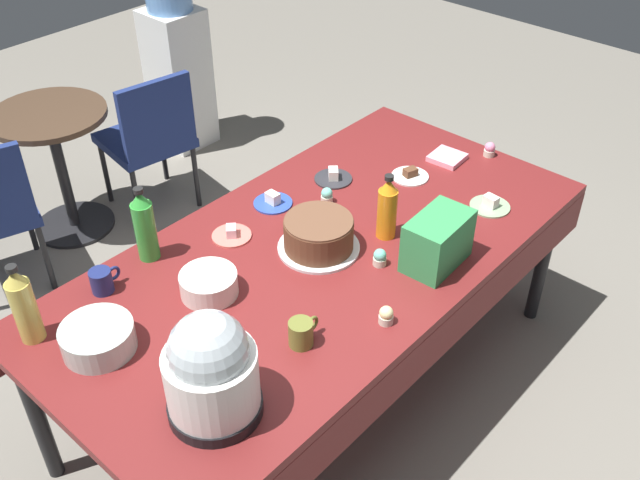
# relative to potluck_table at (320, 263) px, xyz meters

# --- Properties ---
(ground) EXTENTS (9.00, 9.00, 0.00)m
(ground) POSITION_rel_potluck_table_xyz_m (0.00, 0.00, -0.69)
(ground) COLOR slate
(potluck_table) EXTENTS (2.20, 1.10, 0.75)m
(potluck_table) POSITION_rel_potluck_table_xyz_m (0.00, 0.00, 0.00)
(potluck_table) COLOR maroon
(potluck_table) RESTS_ON ground
(frosted_layer_cake) EXTENTS (0.31, 0.31, 0.13)m
(frosted_layer_cake) POSITION_rel_potluck_table_xyz_m (0.01, 0.01, 0.13)
(frosted_layer_cake) COLOR silver
(frosted_layer_cake) RESTS_ON potluck_table
(slow_cooker) EXTENTS (0.28, 0.28, 0.36)m
(slow_cooker) POSITION_rel_potluck_table_xyz_m (-0.77, -0.28, 0.23)
(slow_cooker) COLOR black
(slow_cooker) RESTS_ON potluck_table
(glass_salad_bowl) EXTENTS (0.24, 0.24, 0.09)m
(glass_salad_bowl) POSITION_rel_potluck_table_xyz_m (-0.85, 0.19, 0.11)
(glass_salad_bowl) COLOR #B2C6BC
(glass_salad_bowl) RESTS_ON potluck_table
(ceramic_snack_bowl) EXTENTS (0.20, 0.20, 0.08)m
(ceramic_snack_bowl) POSITION_rel_potluck_table_xyz_m (-0.44, 0.13, 0.10)
(ceramic_snack_bowl) COLOR silver
(ceramic_snack_bowl) RESTS_ON potluck_table
(dessert_plate_coral) EXTENTS (0.15, 0.15, 0.05)m
(dessert_plate_coral) POSITION_rel_potluck_table_xyz_m (-0.16, 0.31, 0.07)
(dessert_plate_coral) COLOR #E07266
(dessert_plate_coral) RESTS_ON potluck_table
(dessert_plate_white) EXTENTS (0.16, 0.16, 0.04)m
(dessert_plate_white) POSITION_rel_potluck_table_xyz_m (0.65, 0.05, 0.07)
(dessert_plate_white) COLOR white
(dessert_plate_white) RESTS_ON potluck_table
(dessert_plate_sage) EXTENTS (0.16, 0.16, 0.05)m
(dessert_plate_sage) POSITION_rel_potluck_table_xyz_m (0.68, -0.33, 0.07)
(dessert_plate_sage) COLOR #8CA87F
(dessert_plate_sage) RESTS_ON potluck_table
(dessert_plate_cobalt) EXTENTS (0.16, 0.16, 0.05)m
(dessert_plate_cobalt) POSITION_rel_potluck_table_xyz_m (0.10, 0.35, 0.07)
(dessert_plate_cobalt) COLOR #2D4CB2
(dessert_plate_cobalt) RESTS_ON potluck_table
(dessert_plate_charcoal) EXTENTS (0.16, 0.16, 0.05)m
(dessert_plate_charcoal) POSITION_rel_potluck_table_xyz_m (0.41, 0.29, 0.07)
(dessert_plate_charcoal) COLOR #2D2D33
(dessert_plate_charcoal) RESTS_ON potluck_table
(cupcake_vanilla) EXTENTS (0.05, 0.05, 0.07)m
(cupcake_vanilla) POSITION_rel_potluck_table_xyz_m (0.26, 0.20, 0.09)
(cupcake_vanilla) COLOR beige
(cupcake_vanilla) RESTS_ON potluck_table
(cupcake_berry) EXTENTS (0.05, 0.05, 0.07)m
(cupcake_berry) POSITION_rel_potluck_table_xyz_m (-0.14, -0.42, 0.09)
(cupcake_berry) COLOR beige
(cupcake_berry) RESTS_ON potluck_table
(cupcake_lemon) EXTENTS (0.05, 0.05, 0.07)m
(cupcake_lemon) POSITION_rel_potluck_table_xyz_m (0.08, -0.22, 0.09)
(cupcake_lemon) COLOR beige
(cupcake_lemon) RESTS_ON potluck_table
(cupcake_cocoa) EXTENTS (0.05, 0.05, 0.07)m
(cupcake_cocoa) POSITION_rel_potluck_table_xyz_m (1.03, -0.11, 0.09)
(cupcake_cocoa) COLOR beige
(cupcake_cocoa) RESTS_ON potluck_table
(cupcake_mint) EXTENTS (0.05, 0.05, 0.07)m
(cupcake_mint) POSITION_rel_potluck_table_xyz_m (0.48, -0.30, 0.09)
(cupcake_mint) COLOR beige
(cupcake_mint) RESTS_ON potluck_table
(soda_bottle_ginger_ale) EXTENTS (0.08, 0.08, 0.30)m
(soda_bottle_ginger_ale) POSITION_rel_potluck_table_xyz_m (-0.97, 0.39, 0.20)
(soda_bottle_ginger_ale) COLOR gold
(soda_bottle_ginger_ale) RESTS_ON potluck_table
(soda_bottle_orange_juice) EXTENTS (0.08, 0.08, 0.27)m
(soda_bottle_orange_juice) POSITION_rel_potluck_table_xyz_m (0.24, -0.12, 0.19)
(soda_bottle_orange_juice) COLOR orange
(soda_bottle_orange_juice) RESTS_ON potluck_table
(soda_bottle_lime_soda) EXTENTS (0.08, 0.08, 0.30)m
(soda_bottle_lime_soda) POSITION_rel_potluck_table_xyz_m (-0.45, 0.45, 0.20)
(soda_bottle_lime_soda) COLOR green
(soda_bottle_lime_soda) RESTS_ON potluck_table
(coffee_mug_navy) EXTENTS (0.12, 0.08, 0.09)m
(coffee_mug_navy) POSITION_rel_potluck_table_xyz_m (-0.68, 0.42, 0.11)
(coffee_mug_navy) COLOR navy
(coffee_mug_navy) RESTS_ON potluck_table
(coffee_mug_olive) EXTENTS (0.12, 0.08, 0.09)m
(coffee_mug_olive) POSITION_rel_potluck_table_xyz_m (-0.40, -0.28, 0.11)
(coffee_mug_olive) COLOR olive
(coffee_mug_olive) RESTS_ON potluck_table
(soda_carton) EXTENTS (0.27, 0.17, 0.20)m
(soda_carton) POSITION_rel_potluck_table_xyz_m (0.23, -0.36, 0.16)
(soda_carton) COLOR #338C4C
(soda_carton) RESTS_ON potluck_table
(paper_napkin_stack) EXTENTS (0.15, 0.15, 0.02)m
(paper_napkin_stack) POSITION_rel_potluck_table_xyz_m (0.88, 0.02, 0.07)
(paper_napkin_stack) COLOR pink
(paper_napkin_stack) RESTS_ON potluck_table
(maroon_chair_right) EXTENTS (0.50, 0.50, 0.85)m
(maroon_chair_right) POSITION_rel_potluck_table_xyz_m (0.39, 1.61, -0.20)
(maroon_chair_right) COLOR navy
(maroon_chair_right) RESTS_ON ground
(round_cafe_table) EXTENTS (0.60, 0.60, 0.72)m
(round_cafe_table) POSITION_rel_potluck_table_xyz_m (-0.05, 1.83, -0.19)
(round_cafe_table) COLOR #473323
(round_cafe_table) RESTS_ON ground
(water_cooler) EXTENTS (0.32, 0.32, 1.24)m
(water_cooler) POSITION_rel_potluck_table_xyz_m (1.01, 2.12, -0.10)
(water_cooler) COLOR silver
(water_cooler) RESTS_ON ground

